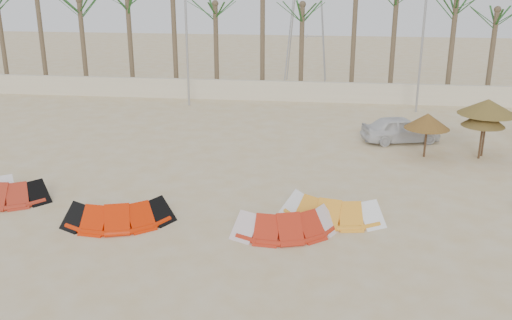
# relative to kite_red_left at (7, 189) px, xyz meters

# --- Properties ---
(ground) EXTENTS (120.00, 120.00, 0.00)m
(ground) POSITION_rel_kite_red_left_xyz_m (9.18, -4.08, -0.42)
(ground) COLOR beige
(ground) RESTS_ON ground
(boundary_wall) EXTENTS (60.00, 0.30, 1.30)m
(boundary_wall) POSITION_rel_kite_red_left_xyz_m (9.18, 17.92, 0.23)
(boundary_wall) COLOR beige
(boundary_wall) RESTS_ON ground
(lamp_b) EXTENTS (1.25, 0.14, 11.00)m
(lamp_b) POSITION_rel_kite_red_left_xyz_m (3.21, 15.92, 5.35)
(lamp_b) COLOR #A5A8AD
(lamp_b) RESTS_ON ground
(lamp_c) EXTENTS (1.25, 0.14, 11.00)m
(lamp_c) POSITION_rel_kite_red_left_xyz_m (17.21, 15.92, 5.35)
(lamp_c) COLOR #A5A8AD
(lamp_c) RESTS_ON ground
(pylon) EXTENTS (3.00, 3.00, 14.00)m
(pylon) POSITION_rel_kite_red_left_xyz_m (10.18, 23.92, -0.42)
(pylon) COLOR #A5A8AD
(pylon) RESTS_ON ground
(kite_red_left) EXTENTS (3.45, 1.86, 0.90)m
(kite_red_left) POSITION_rel_kite_red_left_xyz_m (0.00, 0.00, 0.00)
(kite_red_left) COLOR #AD2C19
(kite_red_left) RESTS_ON ground
(kite_red_mid) EXTENTS (3.88, 2.39, 0.90)m
(kite_red_mid) POSITION_rel_kite_red_left_xyz_m (4.92, -1.30, 0.00)
(kite_red_mid) COLOR red
(kite_red_mid) RESTS_ON ground
(kite_red_right) EXTENTS (3.75, 2.38, 0.90)m
(kite_red_right) POSITION_rel_kite_red_left_xyz_m (10.61, -1.36, 0.00)
(kite_red_right) COLOR red
(kite_red_right) RESTS_ON ground
(kite_orange) EXTENTS (3.71, 2.16, 0.90)m
(kite_orange) POSITION_rel_kite_red_left_xyz_m (12.08, -0.03, 0.00)
(kite_orange) COLOR #FAA028
(kite_orange) RESTS_ON ground
(parasol_left) EXTENTS (2.05, 2.05, 2.06)m
(parasol_left) POSITION_rel_kite_red_left_xyz_m (16.34, 7.15, 1.28)
(parasol_left) COLOR #4C331E
(parasol_left) RESTS_ON ground
(parasol_mid) EXTENTS (1.93, 1.93, 2.24)m
(parasol_mid) POSITION_rel_kite_red_left_xyz_m (18.78, 7.22, 1.46)
(parasol_mid) COLOR #4C331E
(parasol_mid) RESTS_ON ground
(parasol_right) EXTENTS (2.63, 2.63, 2.68)m
(parasol_right) POSITION_rel_kite_red_left_xyz_m (18.99, 7.60, 1.91)
(parasol_right) COLOR #4C331E
(parasol_right) RESTS_ON ground
(car) EXTENTS (4.12, 2.51, 1.31)m
(car) POSITION_rel_kite_red_left_xyz_m (15.49, 9.42, 0.24)
(car) COLOR silver
(car) RESTS_ON ground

